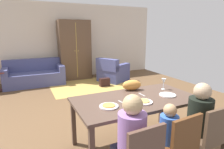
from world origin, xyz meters
name	(u,v)px	position (x,y,z in m)	size (l,w,h in m)	color
ground_plane	(106,103)	(0.00, 0.49, -0.01)	(6.63, 6.17, 0.02)	brown
back_wall	(72,41)	(0.00, 3.62, 1.35)	(6.63, 0.10, 2.70)	beige
dining_table	(136,103)	(-0.29, -1.29, 0.69)	(1.81, 0.95, 0.76)	#4E392F
plate_near_man	(109,106)	(-0.79, -1.41, 0.77)	(0.25, 0.25, 0.02)	silver
pizza_near_man	(109,105)	(-0.79, -1.41, 0.78)	(0.17, 0.17, 0.01)	gold
plate_near_child	(143,102)	(-0.29, -1.47, 0.77)	(0.25, 0.25, 0.02)	silver
pizza_near_child	(143,101)	(-0.29, -1.47, 0.78)	(0.17, 0.17, 0.01)	gold
plate_near_woman	(168,95)	(0.20, -1.39, 0.77)	(0.25, 0.25, 0.02)	silver
wine_glass	(164,82)	(0.36, -1.11, 0.89)	(0.07, 0.07, 0.19)	silver
fork	(122,102)	(-0.56, -1.34, 0.76)	(0.02, 0.15, 0.01)	silver
knife	(142,95)	(-0.13, -1.19, 0.76)	(0.01, 0.17, 0.01)	silver
person_man	(130,146)	(-0.79, -1.95, 0.51)	(0.30, 0.41, 1.11)	#323752
dining_chair_child	(177,145)	(-0.29, -2.12, 0.49)	(0.45, 0.45, 0.87)	brown
person_child	(166,142)	(-0.29, -1.95, 0.43)	(0.22, 0.29, 0.92)	#2B3845
dining_chair_woman	(208,135)	(0.21, -2.12, 0.49)	(0.42, 0.42, 0.87)	brown
person_woman	(196,127)	(0.20, -1.95, 0.51)	(0.30, 0.40, 1.11)	#35443F
cat	(132,85)	(-0.14, -0.91, 0.84)	(0.32, 0.16, 0.17)	#D1893C
area_rug	(92,85)	(0.22, 2.14, 0.00)	(2.60, 1.80, 0.01)	#B79347
couch	(35,76)	(-1.45, 3.00, 0.30)	(1.82, 0.86, 0.82)	#484D7F
armchair	(112,72)	(1.04, 2.32, 0.32)	(1.15, 1.15, 0.82)	#454A81
armoire	(75,50)	(-0.03, 3.23, 1.05)	(1.10, 0.59, 2.10)	brown
handbag	(105,82)	(0.54, 1.84, 0.13)	(0.32, 0.16, 0.26)	black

